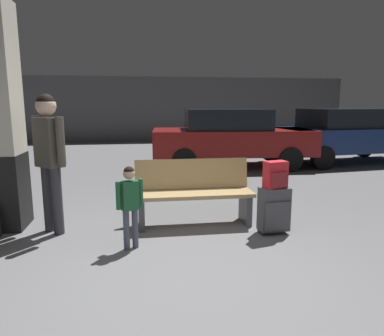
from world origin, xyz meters
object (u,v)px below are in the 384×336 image
object	(u,v)px
suitcase	(274,209)
backpack_bright	(276,175)
parked_car_side	(346,134)
bench	(194,193)
child	(130,199)
adult	(49,149)
parked_car_near	(231,136)

from	to	relation	value
suitcase	backpack_bright	size ratio (longest dim) A/B	1.78
parked_car_side	suitcase	bearing A→B (deg)	-128.91
bench	parked_car_side	world-z (taller)	parked_car_side
bench	child	world-z (taller)	child
child	adult	world-z (taller)	adult
parked_car_side	parked_car_near	xyz separation A→B (m)	(-3.38, -0.18, 0.00)
bench	suitcase	bearing A→B (deg)	-29.71
parked_car_side	parked_car_near	world-z (taller)	same
backpack_bright	child	distance (m)	1.83
parked_car_side	backpack_bright	bearing A→B (deg)	-128.90
backpack_bright	parked_car_side	size ratio (longest dim) A/B	0.08
backpack_bright	child	bearing A→B (deg)	-173.20
suitcase	backpack_bright	bearing A→B (deg)	-15.39
suitcase	parked_car_side	xyz separation A→B (m)	(4.08, 5.06, 0.48)
suitcase	parked_car_side	size ratio (longest dim) A/B	0.14
bench	adult	size ratio (longest dim) A/B	0.90
suitcase	adult	distance (m)	2.95
suitcase	backpack_bright	world-z (taller)	backpack_bright
adult	parked_car_side	xyz separation A→B (m)	(6.88, 4.58, -0.29)
bench	child	distance (m)	1.15
backpack_bright	adult	distance (m)	2.86
adult	suitcase	bearing A→B (deg)	-9.62
child	parked_car_near	distance (m)	5.68
suitcase	child	bearing A→B (deg)	-173.18
child	parked_car_near	xyz separation A→B (m)	(2.51, 5.09, 0.21)
bench	backpack_bright	bearing A→B (deg)	-29.69
parked_car_near	backpack_bright	bearing A→B (deg)	-98.19
suitcase	backpack_bright	distance (m)	0.45
child	adult	bearing A→B (deg)	145.17
bench	parked_car_side	xyz separation A→B (m)	(5.04, 4.51, 0.36)
parked_car_near	bench	bearing A→B (deg)	-110.96
backpack_bright	parked_car_side	xyz separation A→B (m)	(4.08, 5.06, 0.03)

